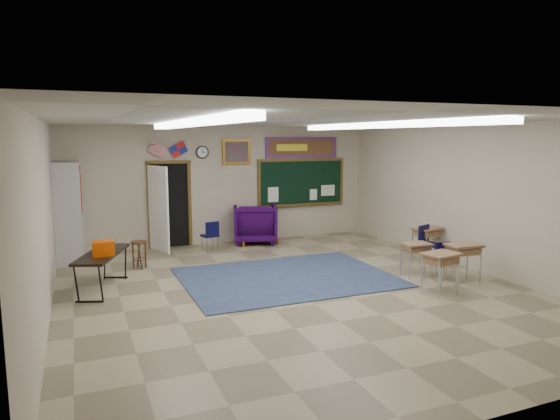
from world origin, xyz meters
name	(u,v)px	position (x,y,z in m)	size (l,w,h in m)	color
floor	(294,290)	(0.00, 0.00, 0.00)	(9.00, 9.00, 0.00)	gray
back_wall	(224,185)	(0.00, 4.50, 1.50)	(8.00, 0.04, 3.00)	#A69C87
front_wall	(493,270)	(0.00, -4.50, 1.50)	(8.00, 0.04, 3.00)	#A69C87
left_wall	(43,222)	(-4.00, 0.00, 1.50)	(0.04, 9.00, 3.00)	#A69C87
right_wall	(472,197)	(4.00, 0.00, 1.50)	(0.04, 9.00, 3.00)	#A69C87
ceiling	(295,121)	(0.00, 0.00, 3.00)	(8.00, 9.00, 0.04)	silver
area_rug	(287,277)	(0.20, 0.80, 0.01)	(4.00, 3.00, 0.02)	#374769
fluorescent_strips	(295,124)	(0.00, 0.00, 2.94)	(3.86, 6.00, 0.10)	white
doorway	(166,206)	(-1.50, 4.35, 1.06)	(1.10, 0.89, 2.16)	black
chalkboard	(302,184)	(2.20, 4.46, 1.46)	(2.55, 0.14, 1.30)	brown
bulletin_board	(302,147)	(2.20, 4.47, 2.45)	(2.10, 0.05, 0.55)	#B51B0F
framed_art_print	(237,152)	(0.35, 4.47, 2.35)	(0.75, 0.05, 0.65)	#9A611D
wall_clock	(202,152)	(-0.55, 4.47, 2.35)	(0.32, 0.05, 0.32)	black
wall_flags	(168,147)	(-1.40, 4.44, 2.48)	(1.16, 0.06, 0.70)	red
storage_cabinet	(68,212)	(-3.71, 3.85, 1.10)	(0.59, 1.25, 2.20)	#AAAAA5
wingback_armchair	(255,223)	(0.73, 4.15, 0.51)	(1.08, 1.11, 1.01)	#230534
student_chair_reading	(210,236)	(-0.63, 3.57, 0.37)	(0.37, 0.37, 0.75)	black
student_chair_desk_a	(436,260)	(2.82, -0.38, 0.38)	(0.38, 0.38, 0.76)	black
student_chair_desk_b	(431,245)	(3.46, 0.57, 0.42)	(0.42, 0.42, 0.84)	black
student_desk_front_left	(416,258)	(2.59, -0.05, 0.37)	(0.58, 0.46, 0.66)	#986C47
student_desk_front_right	(427,242)	(3.63, 0.91, 0.41)	(0.71, 0.60, 0.74)	#986C47
student_desk_back_left	(440,271)	(2.26, -1.16, 0.41)	(0.68, 0.56, 0.73)	#986C47
student_desk_back_right	(462,261)	(3.10, -0.78, 0.42)	(0.66, 0.51, 0.75)	#986C47
folding_table	(103,270)	(-3.16, 1.34, 0.37)	(1.09, 1.72, 0.93)	black
wooden_stool	(139,254)	(-2.38, 2.62, 0.30)	(0.33, 0.33, 0.58)	#4D2917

